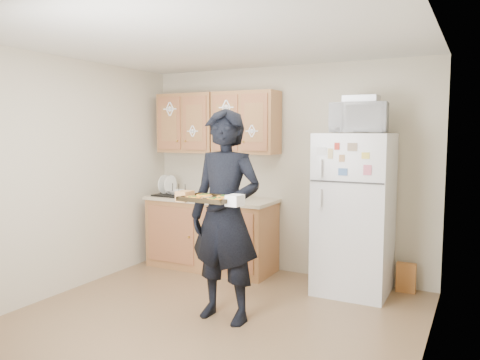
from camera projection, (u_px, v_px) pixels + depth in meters
name	position (u px, v px, depth m)	size (l,w,h in m)	color
floor	(208.00, 322.00, 4.22)	(3.60, 3.60, 0.00)	brown
ceiling	(206.00, 39.00, 3.97)	(3.60, 3.60, 0.00)	silver
wall_back	(284.00, 170.00, 5.68)	(3.60, 0.04, 2.50)	beige
wall_front	(31.00, 218.00, 2.51)	(3.60, 0.04, 2.50)	beige
wall_left	(61.00, 176.00, 4.92)	(0.04, 3.60, 2.50)	beige
wall_right	(426.00, 198.00, 3.26)	(0.04, 3.60, 2.50)	beige
refrigerator	(354.00, 214.00, 4.96)	(0.75, 0.70, 1.70)	silver
base_cabinet	(211.00, 235.00, 5.87)	(1.60, 0.60, 0.86)	brown
countertop	(211.00, 199.00, 5.83)	(1.64, 0.64, 0.04)	beige
upper_cab_left	(189.00, 123.00, 6.03)	(0.80, 0.33, 0.75)	brown
upper_cab_right	(246.00, 123.00, 5.66)	(0.80, 0.33, 0.75)	brown
cereal_box	(406.00, 278.00, 5.00)	(0.20, 0.07, 0.32)	#BE9343
person	(225.00, 216.00, 4.21)	(0.70, 0.46, 1.92)	black
baking_tray	(209.00, 199.00, 3.92)	(0.44, 0.33, 0.04)	black
pizza_front_left	(194.00, 197.00, 3.90)	(0.15, 0.15, 0.02)	orange
pizza_front_right	(215.00, 199.00, 3.80)	(0.15, 0.15, 0.02)	orange
pizza_back_left	(204.00, 195.00, 4.03)	(0.15, 0.15, 0.02)	orange
pizza_back_right	(224.00, 197.00, 3.93)	(0.15, 0.15, 0.02)	orange
microwave	(359.00, 118.00, 4.79)	(0.56, 0.38, 0.31)	silver
foil_pan	(361.00, 99.00, 4.80)	(0.35, 0.24, 0.07)	#B4B5BB
dish_rack	(173.00, 189.00, 5.97)	(0.44, 0.33, 0.18)	black
bowl	(177.00, 192.00, 5.94)	(0.23, 0.23, 0.06)	silver
soap_bottle	(238.00, 193.00, 5.51)	(0.09, 0.09, 0.20)	silver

